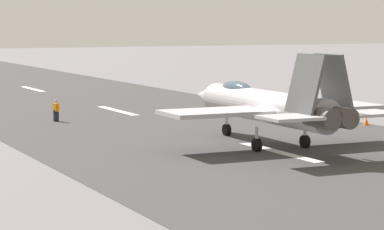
# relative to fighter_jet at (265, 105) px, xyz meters

# --- Properties ---
(ground_plane) EXTENTS (400.00, 400.00, 0.00)m
(ground_plane) POSITION_rel_fighter_jet_xyz_m (-2.03, 0.64, -2.42)
(ground_plane) COLOR slate
(runway_strip) EXTENTS (240.00, 26.00, 0.02)m
(runway_strip) POSITION_rel_fighter_jet_xyz_m (-2.05, 0.64, -2.41)
(runway_strip) COLOR #3B3A3A
(runway_strip) RESTS_ON ground
(fighter_jet) EXTENTS (17.34, 13.55, 5.62)m
(fighter_jet) POSITION_rel_fighter_jet_xyz_m (0.00, 0.00, 0.00)
(fighter_jet) COLOR #ADA9B0
(fighter_jet) RESTS_ON ground
(crew_person) EXTENTS (0.68, 0.38, 1.61)m
(crew_person) POSITION_rel_fighter_jet_xyz_m (17.44, 7.46, -1.62)
(crew_person) COLOR #1E2338
(crew_person) RESTS_ON ground
(marker_cone_mid) EXTENTS (0.44, 0.44, 0.55)m
(marker_cone_mid) POSITION_rel_fighter_jet_xyz_m (5.50, -11.57, -2.15)
(marker_cone_mid) COLOR orange
(marker_cone_mid) RESTS_ON ground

